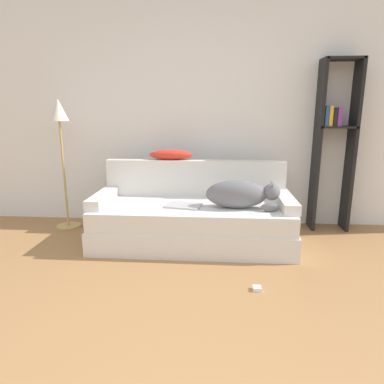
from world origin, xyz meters
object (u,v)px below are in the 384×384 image
throw_pillow (171,155)px  floor_lamp (60,131)px  dog (241,194)px  laptop (184,205)px  bookshelf (334,138)px  power_adapter (257,288)px  couch (193,224)px

throw_pillow → floor_lamp: bearing=-179.5°
dog → laptop: bearing=178.5°
bookshelf → floor_lamp: bearing=-176.2°
laptop → power_adapter: bearing=-40.9°
couch → floor_lamp: 1.81m
dog → power_adapter: (0.09, -0.82, -0.55)m
bookshelf → floor_lamp: bookshelf is taller
power_adapter → bookshelf: bearing=57.4°
couch → throw_pillow: bearing=124.4°
couch → laptop: (-0.08, -0.09, 0.22)m
dog → floor_lamp: (-1.98, 0.49, 0.57)m
throw_pillow → power_adapter: size_ratio=7.32×
throw_pillow → power_adapter: 1.79m
laptop → throw_pillow: (-0.19, 0.49, 0.44)m
floor_lamp → power_adapter: (2.08, -1.31, -1.12)m
dog → floor_lamp: bearing=166.1°
couch → power_adapter: size_ratio=30.66×
floor_lamp → dog: bearing=-13.9°
couch → laptop: laptop is taller
couch → throw_pillow: size_ratio=4.19×
dog → laptop: dog is taller
floor_lamp → power_adapter: floor_lamp is taller
dog → power_adapter: bearing=-83.6°
laptop → floor_lamp: size_ratio=0.26×
couch → floor_lamp: size_ratio=1.36×
couch → bookshelf: bearing=21.0°
dog → throw_pillow: (-0.75, 0.50, 0.31)m
couch → dog: size_ratio=2.80×
bookshelf → floor_lamp: 3.05m
dog → throw_pillow: size_ratio=1.49×
floor_lamp → power_adapter: size_ratio=22.58×
dog → power_adapter: size_ratio=10.94×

